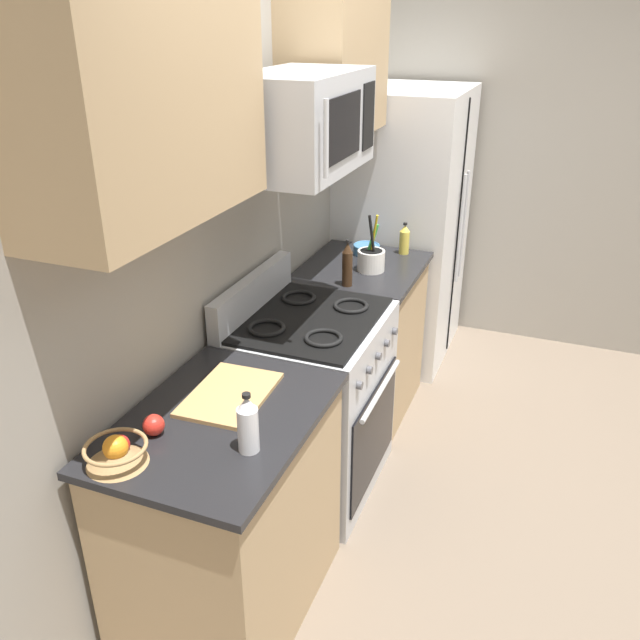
% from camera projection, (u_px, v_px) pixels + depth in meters
% --- Properties ---
extents(ground_plane, '(16.00, 16.00, 0.00)m').
position_uv_depth(ground_plane, '(437.00, 510.00, 3.23)').
color(ground_plane, '#6B5B4C').
extents(wall_back, '(8.00, 0.10, 2.60)m').
position_uv_depth(wall_back, '(230.00, 231.00, 3.02)').
color(wall_back, '#9E998E').
rests_on(wall_back, ground).
extents(counter_left, '(0.92, 0.65, 0.91)m').
position_uv_depth(counter_left, '(228.00, 516.00, 2.54)').
color(counter_left, tan).
rests_on(counter_left, ground).
extents(range_oven, '(0.76, 0.69, 1.09)m').
position_uv_depth(range_oven, '(311.00, 401.00, 3.24)').
color(range_oven, '#B2B5BA').
rests_on(range_oven, ground).
extents(counter_right, '(0.76, 0.65, 0.91)m').
position_uv_depth(counter_right, '(360.00, 338.00, 3.90)').
color(counter_right, tan).
rests_on(counter_right, ground).
extents(refrigerator, '(0.89, 0.76, 1.78)m').
position_uv_depth(refrigerator, '(403.00, 227.00, 4.41)').
color(refrigerator, silver).
rests_on(refrigerator, ground).
extents(wall_right, '(0.10, 8.00, 2.60)m').
position_uv_depth(wall_right, '(520.00, 158.00, 4.48)').
color(wall_right, '#9E998E').
rests_on(wall_right, ground).
extents(microwave, '(0.72, 0.44, 0.39)m').
position_uv_depth(microwave, '(302.00, 122.00, 2.68)').
color(microwave, '#B2B5BA').
extents(upper_cabinets_left, '(0.91, 0.34, 0.78)m').
position_uv_depth(upper_cabinets_left, '(142.00, 87.00, 1.92)').
color(upper_cabinets_left, tan).
extents(upper_cabinets_right, '(0.75, 0.34, 0.78)m').
position_uv_depth(upper_cabinets_right, '(335.00, 53.00, 3.29)').
color(upper_cabinets_right, tan).
extents(utensil_crock, '(0.15, 0.15, 0.32)m').
position_uv_depth(utensil_crock, '(371.00, 259.00, 3.62)').
color(utensil_crock, white).
rests_on(utensil_crock, counter_right).
extents(fruit_basket, '(0.20, 0.20, 0.10)m').
position_uv_depth(fruit_basket, '(117.00, 452.00, 2.09)').
color(fruit_basket, '#9E7A4C').
rests_on(fruit_basket, counter_left).
extents(apple_loose, '(0.07, 0.07, 0.07)m').
position_uv_depth(apple_loose, '(154.00, 425.00, 2.23)').
color(apple_loose, red).
rests_on(apple_loose, counter_left).
extents(cutting_board, '(0.41, 0.29, 0.02)m').
position_uv_depth(cutting_board, '(230.00, 394.00, 2.46)').
color(cutting_board, tan).
rests_on(cutting_board, counter_left).
extents(bottle_oil, '(0.06, 0.06, 0.19)m').
position_uv_depth(bottle_oil, '(404.00, 240.00, 3.86)').
color(bottle_oil, gold).
rests_on(bottle_oil, counter_right).
extents(bottle_soy, '(0.06, 0.06, 0.25)m').
position_uv_depth(bottle_soy, '(347.00, 265.00, 3.40)').
color(bottle_soy, '#382314').
rests_on(bottle_soy, counter_right).
extents(bottle_vinegar, '(0.07, 0.07, 0.22)m').
position_uv_depth(bottle_vinegar, '(248.00, 425.00, 2.13)').
color(bottle_vinegar, silver).
rests_on(bottle_vinegar, counter_left).
extents(prep_bowl, '(0.16, 0.16, 0.06)m').
position_uv_depth(prep_bowl, '(366.00, 249.00, 3.87)').
color(prep_bowl, teal).
rests_on(prep_bowl, counter_right).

